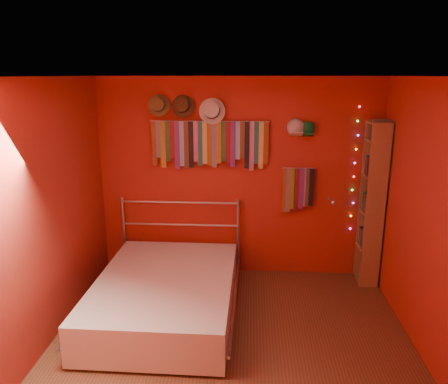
% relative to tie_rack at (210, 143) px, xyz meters
% --- Properties ---
extents(ground, '(3.50, 3.50, 0.00)m').
position_rel_tie_rack_xyz_m(ground, '(0.35, -1.68, -1.71)').
color(ground, brown).
rests_on(ground, ground).
extents(back_wall, '(3.50, 0.02, 2.50)m').
position_rel_tie_rack_xyz_m(back_wall, '(0.35, 0.07, -0.46)').
color(back_wall, '#B02E1C').
rests_on(back_wall, ground).
extents(right_wall, '(0.02, 3.50, 2.50)m').
position_rel_tie_rack_xyz_m(right_wall, '(2.10, -1.68, -0.46)').
color(right_wall, '#B02E1C').
rests_on(right_wall, ground).
extents(left_wall, '(0.02, 3.50, 2.50)m').
position_rel_tie_rack_xyz_m(left_wall, '(-1.40, -1.68, -0.46)').
color(left_wall, '#B02E1C').
rests_on(left_wall, ground).
extents(ceiling, '(3.50, 3.50, 0.02)m').
position_rel_tie_rack_xyz_m(ceiling, '(0.35, -1.68, 0.79)').
color(ceiling, white).
rests_on(ceiling, back_wall).
extents(tie_rack, '(1.45, 0.03, 0.61)m').
position_rel_tie_rack_xyz_m(tie_rack, '(0.00, 0.00, 0.00)').
color(tie_rack, '#ADADB2').
rests_on(tie_rack, back_wall).
extents(small_tie_rack, '(0.40, 0.03, 0.58)m').
position_rel_tie_rack_xyz_m(small_tie_rack, '(1.09, -0.00, -0.56)').
color(small_tie_rack, '#ADADB2').
rests_on(small_tie_rack, back_wall).
extents(fedora_olive, '(0.27, 0.14, 0.26)m').
position_rel_tie_rack_xyz_m(fedora_olive, '(-0.61, -0.03, 0.45)').
color(fedora_olive, brown).
rests_on(fedora_olive, back_wall).
extents(fedora_brown, '(0.27, 0.15, 0.27)m').
position_rel_tie_rack_xyz_m(fedora_brown, '(-0.32, -0.03, 0.44)').
color(fedora_brown, '#472E19').
rests_on(fedora_brown, back_wall).
extents(fedora_white, '(0.31, 0.17, 0.31)m').
position_rel_tie_rack_xyz_m(fedora_white, '(0.03, -0.03, 0.39)').
color(fedora_white, silver).
rests_on(fedora_white, back_wall).
extents(cap_white, '(0.20, 0.25, 0.20)m').
position_rel_tie_rack_xyz_m(cap_white, '(1.04, 0.01, 0.19)').
color(cap_white, beige).
rests_on(cap_white, back_wall).
extents(cap_green, '(0.18, 0.23, 0.18)m').
position_rel_tie_rack_xyz_m(cap_green, '(1.17, 0.01, 0.17)').
color(cap_green, '#1A7830').
rests_on(cap_green, back_wall).
extents(fairy_lights, '(0.05, 0.02, 1.54)m').
position_rel_tie_rack_xyz_m(fairy_lights, '(1.77, 0.03, -0.32)').
color(fairy_lights, '#FF3333').
rests_on(fairy_lights, back_wall).
extents(reading_lamp, '(0.07, 0.28, 0.08)m').
position_rel_tie_rack_xyz_m(reading_lamp, '(1.50, -0.15, -0.68)').
color(reading_lamp, '#ADADB2').
rests_on(reading_lamp, back_wall).
extents(bookshelf, '(0.25, 0.34, 2.00)m').
position_rel_tie_rack_xyz_m(bookshelf, '(2.01, -0.15, -0.69)').
color(bookshelf, olive).
rests_on(bookshelf, ground).
extents(bed, '(1.54, 2.09, 1.01)m').
position_rel_tie_rack_xyz_m(bed, '(-0.38, -1.09, -1.48)').
color(bed, '#ADADB2').
rests_on(bed, ground).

